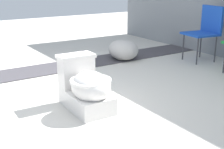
{
  "coord_description": "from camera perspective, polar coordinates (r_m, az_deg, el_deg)",
  "views": [
    {
      "loc": [
        2.77,
        -1.23,
        1.24
      ],
      "look_at": [
        0.25,
        0.41,
        0.3
      ],
      "focal_mm": 50.0,
      "sensor_mm": 36.0,
      "label": 1
    }
  ],
  "objects": [
    {
      "name": "folding_chair_left",
      "position": [
        5.0,
        16.8,
        8.23
      ],
      "size": [
        0.5,
        0.5,
        0.83
      ],
      "rotation": [
        0.0,
        0.0,
        -1.72
      ],
      "color": "#1947B2",
      "rests_on": "ground"
    },
    {
      "name": "toilet",
      "position": [
        3.03,
        -4.73,
        -2.37
      ],
      "size": [
        0.64,
        0.4,
        0.52
      ],
      "rotation": [
        0.0,
        0.0,
        -0.03
      ],
      "color": "white",
      "rests_on": "ground"
    },
    {
      "name": "ground_plane",
      "position": [
        3.27,
        -8.51,
        -5.12
      ],
      "size": [
        14.0,
        14.0,
        0.0
      ],
      "primitive_type": "plane",
      "color": "beige"
    },
    {
      "name": "gravel_strip",
      "position": [
        4.55,
        -9.5,
        1.37
      ],
      "size": [
        0.56,
        8.0,
        0.01
      ],
      "primitive_type": "cube",
      "color": "#423F44",
      "rests_on": "ground"
    },
    {
      "name": "boulder_far",
      "position": [
        4.88,
        2.16,
        4.51
      ],
      "size": [
        0.55,
        0.5,
        0.31
      ],
      "primitive_type": "ellipsoid",
      "rotation": [
        0.0,
        0.0,
        3.02
      ],
      "color": "#B7B2AD",
      "rests_on": "ground"
    },
    {
      "name": "boulder_near",
      "position": [
        4.98,
        1.46,
        4.64
      ],
      "size": [
        0.44,
        0.43,
        0.29
      ],
      "primitive_type": "ellipsoid",
      "rotation": [
        0.0,
        0.0,
        2.92
      ],
      "color": "#B7B2AD",
      "rests_on": "ground"
    }
  ]
}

